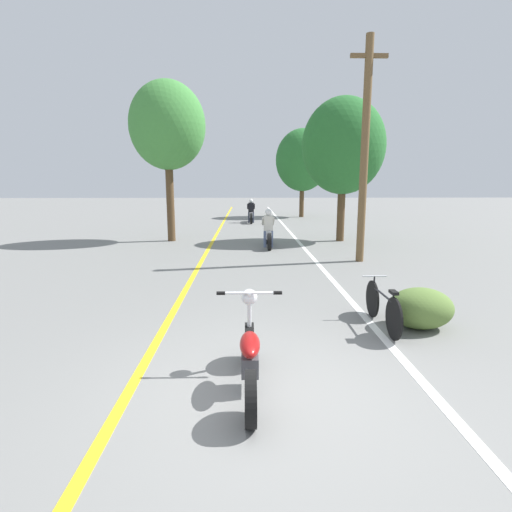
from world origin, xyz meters
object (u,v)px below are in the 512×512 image
motorcycle_foreground (250,355)px  roadside_tree_right_near (343,146)px  roadside_tree_left (167,126)px  utility_pole (365,150)px  bicycle_parked (383,307)px  roadside_tree_right_far (303,160)px  motorcycle_rider_lead (268,233)px  motorcycle_rider_far (251,214)px

motorcycle_foreground → roadside_tree_right_near: bearing=72.1°
roadside_tree_right_near → roadside_tree_left: (-7.17, 0.18, 0.79)m
utility_pole → bicycle_parked: size_ratio=3.75×
roadside_tree_right_far → bicycle_parked: bearing=-94.3°
roadside_tree_right_near → motorcycle_rider_lead: (-3.15, -1.59, -3.35)m
roadside_tree_right_near → motorcycle_rider_lead: 4.87m
bicycle_parked → roadside_tree_left: bearing=117.8°
motorcycle_foreground → bicycle_parked: size_ratio=1.12×
roadside_tree_right_near → roadside_tree_right_far: roadside_tree_right_far is taller
utility_pole → motorcycle_foreground: size_ratio=3.36×
bicycle_parked → roadside_tree_right_near: bearing=80.7°
roadside_tree_right_near → motorcycle_foreground: size_ratio=2.96×
motorcycle_rider_lead → motorcycle_rider_far: size_ratio=1.02×
motorcycle_foreground → motorcycle_rider_far: 20.08m
utility_pole → motorcycle_rider_far: utility_pole is taller
roadside_tree_right_far → motorcycle_foreground: roadside_tree_right_far is taller
roadside_tree_right_near → motorcycle_rider_lead: size_ratio=2.78×
roadside_tree_right_far → motorcycle_rider_far: 6.44m
roadside_tree_left → motorcycle_rider_far: bearing=65.5°
roadside_tree_right_near → motorcycle_foreground: (-3.97, -12.27, -3.48)m
roadside_tree_right_far → motorcycle_rider_far: size_ratio=2.96×
motorcycle_foreground → roadside_tree_right_far: bearing=80.7°
motorcycle_rider_far → roadside_tree_left: bearing=-114.5°
utility_pole → motorcycle_foreground: bearing=-114.4°
roadside_tree_right_far → utility_pole: bearing=-91.4°
bicycle_parked → motorcycle_rider_far: bearing=96.4°
roadside_tree_right_near → bicycle_parked: bearing=-99.3°
motorcycle_foreground → motorcycle_rider_far: motorcycle_rider_far is taller
utility_pole → motorcycle_rider_lead: size_ratio=3.15×
utility_pole → roadside_tree_left: utility_pole is taller
roadside_tree_right_far → motorcycle_foreground: (-3.95, -24.10, -3.55)m
motorcycle_rider_far → motorcycle_foreground: bearing=-90.8°
utility_pole → motorcycle_rider_lead: utility_pole is taller
roadside_tree_left → motorcycle_rider_lead: bearing=-23.7°
motorcycle_rider_lead → motorcycle_foreground: bearing=-94.4°
roadside_tree_right_far → bicycle_parked: roadside_tree_right_far is taller
roadside_tree_right_far → motorcycle_rider_far: roadside_tree_right_far is taller
roadside_tree_right_near → roadside_tree_right_far: (-0.02, 11.84, 0.07)m
utility_pole → bicycle_parked: (-1.26, -5.82, -3.06)m
roadside_tree_right_far → roadside_tree_left: size_ratio=0.94×
utility_pole → motorcycle_rider_far: size_ratio=3.21×
utility_pole → roadside_tree_right_far: 16.30m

